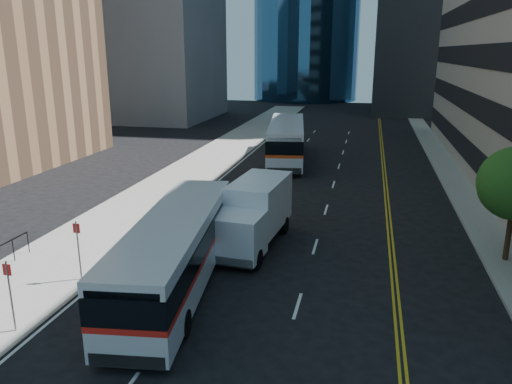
% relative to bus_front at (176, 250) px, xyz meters
% --- Properties ---
extents(ground, '(160.00, 160.00, 0.00)m').
position_rel_bus_front_xyz_m(ground, '(4.40, -2.40, -1.62)').
color(ground, black).
rests_on(ground, ground).
extents(sidewalk_west, '(5.00, 90.00, 0.15)m').
position_rel_bus_front_xyz_m(sidewalk_west, '(-6.10, 22.60, -1.55)').
color(sidewalk_west, gray).
rests_on(sidewalk_west, ground).
extents(sidewalk_east, '(2.00, 90.00, 0.15)m').
position_rel_bus_front_xyz_m(sidewalk_east, '(13.40, 22.60, -1.55)').
color(sidewalk_east, gray).
rests_on(sidewalk_east, ground).
extents(bus_front, '(3.89, 11.73, 2.97)m').
position_rel_bus_front_xyz_m(bus_front, '(0.00, 0.00, 0.00)').
color(bus_front, silver).
rests_on(bus_front, ground).
extents(bus_rear, '(4.55, 13.14, 3.32)m').
position_rel_bus_front_xyz_m(bus_rear, '(0.29, 24.81, 0.19)').
color(bus_rear, silver).
rests_on(bus_rear, ground).
extents(box_truck, '(2.79, 6.63, 3.09)m').
position_rel_bus_front_xyz_m(box_truck, '(1.96, 5.09, 0.01)').
color(box_truck, white).
rests_on(box_truck, ground).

